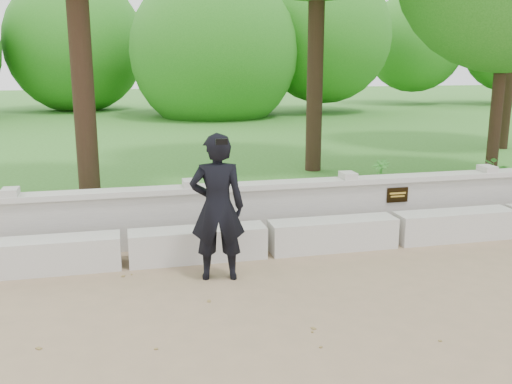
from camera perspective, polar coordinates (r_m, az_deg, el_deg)
ground at (r=7.43m, az=20.34°, el=-9.36°), size 80.00×80.00×0.00m
lawn at (r=20.22m, az=-1.99°, el=5.67°), size 40.00×22.00×0.25m
concrete_bench at (r=8.89m, az=13.73°, el=-3.68°), size 11.90×0.45×0.45m
parapet_wall at (r=9.44m, az=11.90°, el=-1.11°), size 12.50×0.35×0.90m
man_main at (r=7.13m, az=-3.88°, el=-1.53°), size 0.74×0.67×1.87m
shrub_a at (r=9.34m, az=-3.80°, el=-0.58°), size 0.34×0.27×0.56m
shrub_b at (r=10.27m, az=9.43°, el=0.38°), size 0.35×0.36×0.51m
shrub_c at (r=11.71m, az=23.28°, el=1.38°), size 0.67×0.61×0.65m
shrub_d at (r=11.23m, az=12.29°, el=1.62°), size 0.46×0.46×0.62m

